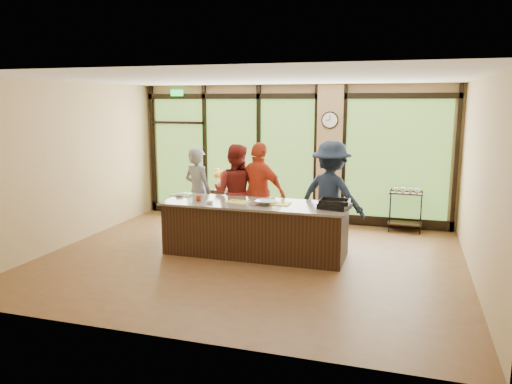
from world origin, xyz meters
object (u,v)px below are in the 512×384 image
Objects in this scene: cook_left at (198,192)px; cook_right at (331,196)px; roasting_pan at (335,206)px; island_base at (255,230)px; bar_cart at (406,205)px; flower_stand at (222,206)px.

cook_right reaches higher than cook_left.
island_base is at bearing -168.80° from roasting_pan.
island_base is 1.59× the size of cook_right.
cook_right is 2.15× the size of bar_cart.
flower_stand is at bearing 124.59° from island_base.
island_base is at bearing -42.28° from flower_stand.
island_base is 6.54× the size of roasting_pan.
flower_stand is (0.06, 1.16, -0.51)m from cook_left.
cook_left is 0.90× the size of cook_right.
island_base is 1.74m from cook_left.
roasting_pan is (0.18, -0.81, -0.01)m from cook_right.
flower_stand is 0.81× the size of bar_cart.
island_base is at bearing 49.81° from cook_right.
cook_left is at bearing -156.92° from bar_cart.
cook_right is at bearing -13.31° from flower_stand.
roasting_pan is at bearing 121.15° from cook_right.
cook_right reaches higher than flower_stand.
bar_cart is (1.28, 1.67, -0.43)m from cook_right.
cook_left is 1.27m from flower_stand.
flower_stand is at bearing -72.75° from cook_left.
island_base is 3.45m from bar_cart.
cook_right is 2.95m from flower_stand.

